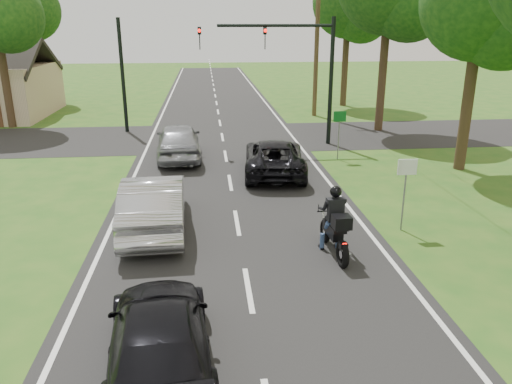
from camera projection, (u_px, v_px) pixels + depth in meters
ground at (248, 290)px, 11.19m from camera, size 140.00×140.00×0.00m
road at (228, 168)px, 20.62m from camera, size 8.00×100.00×0.01m
cross_road at (222, 137)px, 26.27m from camera, size 60.00×7.00×0.01m
motorcycle_rider at (335, 228)px, 12.68m from camera, size 0.61×2.17×1.87m
dark_suv at (274, 157)px, 19.68m from camera, size 2.75×5.12×1.37m
silver_sedan at (154, 203)px, 14.25m from camera, size 1.87×4.89×1.59m
silver_suv at (179, 141)px, 21.82m from camera, size 2.11×4.75×1.59m
dark_car_behind at (160, 336)px, 8.47m from camera, size 2.11×4.41×1.24m
traffic_signal at (293, 58)px, 23.38m from camera, size 6.38×0.44×6.00m
signal_pole_far at (123, 76)px, 26.71m from camera, size 0.20×0.20×6.00m
utility_pole_far at (317, 34)px, 30.90m from camera, size 1.60×0.28×10.00m
sign_white at (406, 177)px, 13.94m from camera, size 0.55×0.07×2.12m
sign_green at (339, 123)px, 21.50m from camera, size 0.55×0.07×2.12m
tree_row_c at (490, 8)px, 18.42m from camera, size 4.80×4.65×8.76m
tree_row_e at (353, 6)px, 34.21m from camera, size 5.28×5.12×9.61m
tree_left_far at (22, 2)px, 35.66m from camera, size 5.76×5.58×10.14m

